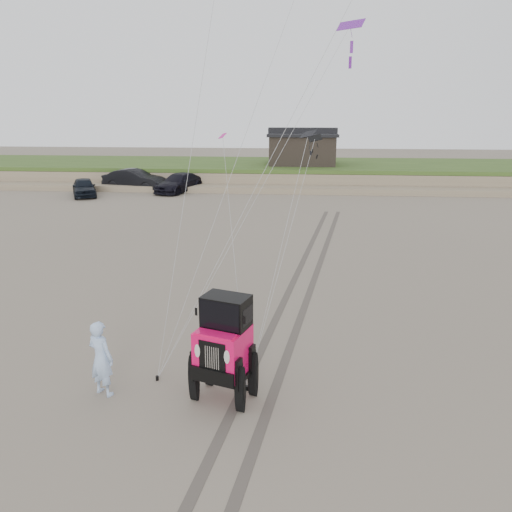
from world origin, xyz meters
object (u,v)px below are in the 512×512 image
at_px(truck_b, 134,180).
at_px(jeep, 223,360).
at_px(man, 101,358).
at_px(truck_c, 179,183).
at_px(truck_a, 84,187).
at_px(cabin, 302,148).

relative_size(truck_b, jeep, 0.97).
distance_m(truck_b, man, 33.01).
bearing_deg(man, truck_c, -55.73).
relative_size(truck_c, man, 2.75).
distance_m(truck_c, jeep, 31.87).
bearing_deg(truck_a, cabin, 2.73).
xyz_separation_m(truck_a, truck_c, (7.09, 2.76, 0.05)).
xyz_separation_m(truck_a, truck_b, (2.98, 3.57, 0.16)).
bearing_deg(cabin, truck_c, -146.97).
bearing_deg(truck_a, man, -91.78).
bearing_deg(truck_a, truck_c, -4.56).
xyz_separation_m(truck_b, jeep, (12.49, -31.56, 0.15)).
relative_size(cabin, man, 3.32).
relative_size(truck_b, man, 2.79).
bearing_deg(truck_b, truck_c, -89.64).
height_order(truck_a, truck_b, truck_b).
distance_m(truck_a, man, 30.70).
distance_m(truck_a, truck_c, 7.60).
relative_size(cabin, truck_c, 1.21).
xyz_separation_m(cabin, man, (-4.91, -37.50, -2.27)).
relative_size(jeep, man, 2.88).
xyz_separation_m(truck_b, truck_c, (4.10, -0.82, -0.12)).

